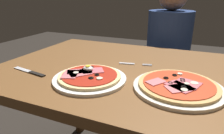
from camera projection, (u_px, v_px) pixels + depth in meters
The scene contains 6 objects.
dining_table at pixel (136, 92), 0.94m from camera, with size 1.27×0.85×0.77m.
pizza_foreground at pixel (89, 77), 0.78m from camera, with size 0.29×0.29×0.05m.
pizza_across_left at pixel (178, 86), 0.70m from camera, with size 0.32×0.32×0.03m.
fork at pixel (133, 64), 0.96m from camera, with size 0.16×0.05×0.00m.
knife at pixel (31, 72), 0.86m from camera, with size 0.20×0.05×0.01m.
diner_person at pixel (166, 66), 1.55m from camera, with size 0.32×0.32×1.18m.
Camera 1 is at (0.23, -0.82, 1.09)m, focal length 31.79 mm.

